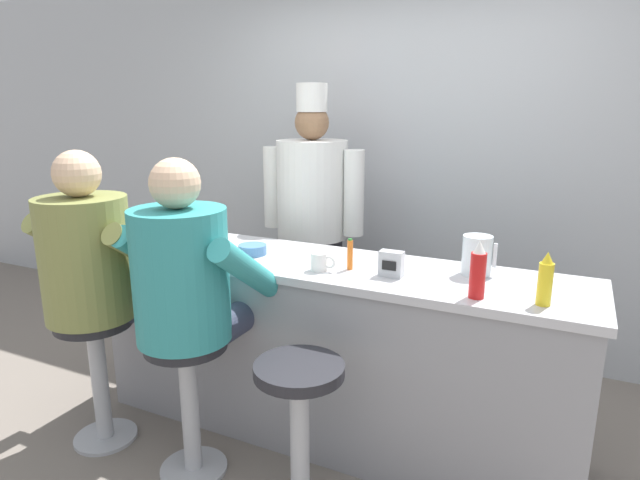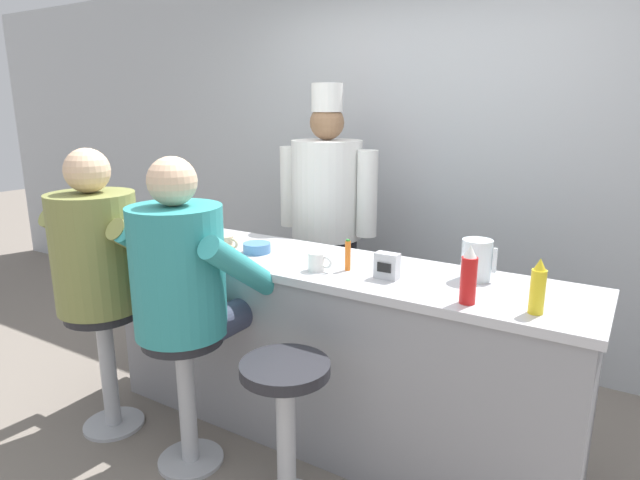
# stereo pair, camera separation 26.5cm
# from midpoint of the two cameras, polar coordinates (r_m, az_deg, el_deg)

# --- Properties ---
(ground_plane) EXTENTS (20.00, 20.00, 0.00)m
(ground_plane) POSITION_cam_midpoint_polar(r_m,az_deg,el_deg) (2.89, 0.32, -22.55)
(ground_plane) COLOR slate
(wall_back) EXTENTS (10.00, 0.06, 2.70)m
(wall_back) POSITION_cam_midpoint_polar(r_m,az_deg,el_deg) (3.84, 13.38, 8.13)
(wall_back) COLOR #B2B7BC
(wall_back) RESTS_ON ground_plane
(diner_counter) EXTENTS (2.55, 0.62, 0.96)m
(diner_counter) POSITION_cam_midpoint_polar(r_m,az_deg,el_deg) (2.87, 3.60, -11.64)
(diner_counter) COLOR gray
(diner_counter) RESTS_ON ground_plane
(ketchup_bottle_red) EXTENTS (0.06, 0.06, 0.24)m
(ketchup_bottle_red) POSITION_cam_midpoint_polar(r_m,az_deg,el_deg) (2.23, 18.91, -3.73)
(ketchup_bottle_red) COLOR red
(ketchup_bottle_red) RESTS_ON diner_counter
(mustard_bottle_yellow) EXTENTS (0.06, 0.06, 0.22)m
(mustard_bottle_yellow) POSITION_cam_midpoint_polar(r_m,az_deg,el_deg) (2.23, 25.44, -4.69)
(mustard_bottle_yellow) COLOR yellow
(mustard_bottle_yellow) RESTS_ON diner_counter
(hot_sauce_bottle_orange) EXTENTS (0.03, 0.03, 0.15)m
(hot_sauce_bottle_orange) POSITION_cam_midpoint_polar(r_m,az_deg,el_deg) (2.56, 5.95, -1.68)
(hot_sauce_bottle_orange) COLOR orange
(hot_sauce_bottle_orange) RESTS_ON diner_counter
(water_pitcher_clear) EXTENTS (0.16, 0.14, 0.19)m
(water_pitcher_clear) POSITION_cam_midpoint_polar(r_m,az_deg,el_deg) (2.55, 19.26, -2.05)
(water_pitcher_clear) COLOR silver
(water_pitcher_clear) RESTS_ON diner_counter
(breakfast_plate) EXTENTS (0.25, 0.25, 0.05)m
(breakfast_plate) POSITION_cam_midpoint_polar(r_m,az_deg,el_deg) (3.10, -10.56, -0.21)
(breakfast_plate) COLOR white
(breakfast_plate) RESTS_ON diner_counter
(cereal_bowl) EXTENTS (0.15, 0.15, 0.05)m
(cereal_bowl) POSITION_cam_midpoint_polar(r_m,az_deg,el_deg) (2.88, -4.15, -0.87)
(cereal_bowl) COLOR #4C7FB7
(cereal_bowl) RESTS_ON diner_counter
(coffee_mug_white) EXTENTS (0.13, 0.08, 0.09)m
(coffee_mug_white) POSITION_cam_midpoint_polar(r_m,az_deg,el_deg) (2.55, 2.69, -2.36)
(coffee_mug_white) COLOR white
(coffee_mug_white) RESTS_ON diner_counter
(coffee_mug_tan) EXTENTS (0.13, 0.08, 0.08)m
(coffee_mug_tan) POSITION_cam_midpoint_polar(r_m,az_deg,el_deg) (2.94, -7.42, -0.36)
(coffee_mug_tan) COLOR beige
(coffee_mug_tan) RESTS_ON diner_counter
(napkin_dispenser_chrome) EXTENTS (0.11, 0.07, 0.12)m
(napkin_dispenser_chrome) POSITION_cam_midpoint_polar(r_m,az_deg,el_deg) (2.47, 10.23, -2.78)
(napkin_dispenser_chrome) COLOR silver
(napkin_dispenser_chrome) RESTS_ON diner_counter
(diner_seated_olive) EXTENTS (0.65, 0.65, 1.53)m
(diner_seated_olive) POSITION_cam_midpoint_polar(r_m,az_deg,el_deg) (2.94, -19.79, -2.07)
(diner_seated_olive) COLOR #B2B5BA
(diner_seated_olive) RESTS_ON ground_plane
(diner_seated_teal) EXTENTS (0.64, 0.64, 1.52)m
(diner_seated_teal) POSITION_cam_midpoint_polar(r_m,az_deg,el_deg) (2.52, -11.34, -4.25)
(diner_seated_teal) COLOR #B2B5BA
(diner_seated_teal) RESTS_ON ground_plane
(empty_stool_round) EXTENTS (0.38, 0.38, 0.70)m
(empty_stool_round) POSITION_cam_midpoint_polar(r_m,az_deg,el_deg) (2.37, -0.32, -18.05)
(empty_stool_round) COLOR #B2B5BA
(empty_stool_round) RESTS_ON ground_plane
(cook_in_whites_near) EXTENTS (0.73, 0.47, 1.87)m
(cook_in_whites_near) POSITION_cam_midpoint_polar(r_m,az_deg,el_deg) (3.59, 2.84, 2.85)
(cook_in_whites_near) COLOR #232328
(cook_in_whites_near) RESTS_ON ground_plane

